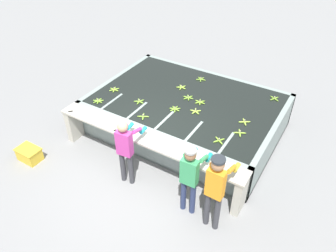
{
  "coord_description": "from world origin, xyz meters",
  "views": [
    {
      "loc": [
        3.2,
        -4.11,
        5.3
      ],
      "look_at": [
        0.0,
        1.13,
        0.64
      ],
      "focal_mm": 35.0,
      "sensor_mm": 36.0,
      "label": 1
    }
  ],
  "objects_px": {
    "banana_bunch_floating_2": "(274,98)",
    "banana_bunch_floating_6": "(196,111)",
    "banana_bunch_floating_13": "(240,133)",
    "crate": "(29,154)",
    "banana_bunch_floating_1": "(114,90)",
    "worker_0": "(126,147)",
    "banana_bunch_floating_3": "(219,140)",
    "knife_0": "(74,111)",
    "banana_bunch_floating_4": "(139,101)",
    "banana_bunch_floating_12": "(244,122)",
    "banana_bunch_floating_0": "(201,79)",
    "banana_bunch_floating_7": "(181,87)",
    "banana_bunch_floating_10": "(98,101)",
    "banana_bunch_floating_9": "(175,109)",
    "worker_2": "(216,186)",
    "banana_bunch_floating_11": "(188,98)",
    "worker_1": "(190,175)",
    "banana_bunch_floating_8": "(200,102)",
    "knife_1": "(119,130)",
    "banana_bunch_floating_5": "(143,116)"
  },
  "relations": [
    {
      "from": "banana_bunch_floating_3",
      "to": "crate",
      "type": "bearing_deg",
      "value": -154.17
    },
    {
      "from": "banana_bunch_floating_3",
      "to": "knife_0",
      "type": "relative_size",
      "value": 0.93
    },
    {
      "from": "banana_bunch_floating_7",
      "to": "knife_0",
      "type": "xyz_separation_m",
      "value": [
        -1.64,
        -2.27,
        -0.01
      ]
    },
    {
      "from": "banana_bunch_floating_6",
      "to": "banana_bunch_floating_10",
      "type": "height_order",
      "value": "same"
    },
    {
      "from": "banana_bunch_floating_5",
      "to": "crate",
      "type": "relative_size",
      "value": 0.48
    },
    {
      "from": "banana_bunch_floating_5",
      "to": "knife_1",
      "type": "distance_m",
      "value": 0.69
    },
    {
      "from": "banana_bunch_floating_6",
      "to": "banana_bunch_floating_7",
      "type": "relative_size",
      "value": 1.0
    },
    {
      "from": "worker_2",
      "to": "banana_bunch_floating_12",
      "type": "distance_m",
      "value": 2.23
    },
    {
      "from": "banana_bunch_floating_2",
      "to": "banana_bunch_floating_8",
      "type": "relative_size",
      "value": 0.93
    },
    {
      "from": "banana_bunch_floating_12",
      "to": "knife_0",
      "type": "bearing_deg",
      "value": -154.95
    },
    {
      "from": "banana_bunch_floating_13",
      "to": "knife_0",
      "type": "distance_m",
      "value": 3.86
    },
    {
      "from": "banana_bunch_floating_8",
      "to": "crate",
      "type": "height_order",
      "value": "banana_bunch_floating_8"
    },
    {
      "from": "banana_bunch_floating_1",
      "to": "worker_0",
      "type": "bearing_deg",
      "value": -45.46
    },
    {
      "from": "worker_0",
      "to": "banana_bunch_floating_2",
      "type": "xyz_separation_m",
      "value": [
        2.02,
        3.42,
        -0.02
      ]
    },
    {
      "from": "knife_0",
      "to": "banana_bunch_floating_5",
      "type": "bearing_deg",
      "value": 23.44
    },
    {
      "from": "banana_bunch_floating_2",
      "to": "banana_bunch_floating_9",
      "type": "xyz_separation_m",
      "value": [
        -1.88,
        -1.69,
        -0.0
      ]
    },
    {
      "from": "banana_bunch_floating_0",
      "to": "banana_bunch_floating_12",
      "type": "xyz_separation_m",
      "value": [
        1.72,
        -1.24,
        0.0
      ]
    },
    {
      "from": "banana_bunch_floating_8",
      "to": "crate",
      "type": "distance_m",
      "value": 4.23
    },
    {
      "from": "banana_bunch_floating_7",
      "to": "worker_1",
      "type": "bearing_deg",
      "value": -57.61
    },
    {
      "from": "banana_bunch_floating_7",
      "to": "worker_2",
      "type": "bearing_deg",
      "value": -50.95
    },
    {
      "from": "worker_1",
      "to": "banana_bunch_floating_2",
      "type": "relative_size",
      "value": 6.06
    },
    {
      "from": "banana_bunch_floating_6",
      "to": "banana_bunch_floating_9",
      "type": "bearing_deg",
      "value": -160.1
    },
    {
      "from": "worker_1",
      "to": "worker_2",
      "type": "xyz_separation_m",
      "value": [
        0.55,
        -0.09,
        0.1
      ]
    },
    {
      "from": "crate",
      "to": "banana_bunch_floating_9",
      "type": "bearing_deg",
      "value": 43.85
    },
    {
      "from": "banana_bunch_floating_2",
      "to": "worker_0",
      "type": "bearing_deg",
      "value": -120.65
    },
    {
      "from": "banana_bunch_floating_1",
      "to": "banana_bunch_floating_13",
      "type": "xyz_separation_m",
      "value": [
        3.45,
        -0.01,
        0.0
      ]
    },
    {
      "from": "banana_bunch_floating_10",
      "to": "banana_bunch_floating_4",
      "type": "bearing_deg",
      "value": 30.0
    },
    {
      "from": "banana_bunch_floating_0",
      "to": "banana_bunch_floating_13",
      "type": "bearing_deg",
      "value": -43.12
    },
    {
      "from": "banana_bunch_floating_7",
      "to": "knife_0",
      "type": "relative_size",
      "value": 1.02
    },
    {
      "from": "banana_bunch_floating_4",
      "to": "banana_bunch_floating_12",
      "type": "xyz_separation_m",
      "value": [
        2.51,
        0.54,
        0.0
      ]
    },
    {
      "from": "banana_bunch_floating_4",
      "to": "banana_bunch_floating_6",
      "type": "height_order",
      "value": "same"
    },
    {
      "from": "banana_bunch_floating_1",
      "to": "banana_bunch_floating_2",
      "type": "relative_size",
      "value": 1.07
    },
    {
      "from": "banana_bunch_floating_13",
      "to": "crate",
      "type": "bearing_deg",
      "value": -150.55
    },
    {
      "from": "banana_bunch_floating_7",
      "to": "banana_bunch_floating_9",
      "type": "relative_size",
      "value": 0.98
    },
    {
      "from": "banana_bunch_floating_0",
      "to": "banana_bunch_floating_4",
      "type": "xyz_separation_m",
      "value": [
        -0.79,
        -1.78,
        0.0
      ]
    },
    {
      "from": "banana_bunch_floating_9",
      "to": "banana_bunch_floating_10",
      "type": "distance_m",
      "value": 1.92
    },
    {
      "from": "knife_1",
      "to": "banana_bunch_floating_4",
      "type": "bearing_deg",
      "value": 103.59
    },
    {
      "from": "banana_bunch_floating_4",
      "to": "crate",
      "type": "xyz_separation_m",
      "value": [
        -1.6,
        -2.24,
        -0.77
      ]
    },
    {
      "from": "banana_bunch_floating_9",
      "to": "banana_bunch_floating_6",
      "type": "bearing_deg",
      "value": 19.9
    },
    {
      "from": "banana_bunch_floating_4",
      "to": "knife_0",
      "type": "xyz_separation_m",
      "value": [
        -1.09,
        -1.14,
        -0.01
      ]
    },
    {
      "from": "banana_bunch_floating_4",
      "to": "banana_bunch_floating_11",
      "type": "height_order",
      "value": "same"
    },
    {
      "from": "crate",
      "to": "knife_0",
      "type": "bearing_deg",
      "value": 65.06
    },
    {
      "from": "banana_bunch_floating_2",
      "to": "banana_bunch_floating_6",
      "type": "height_order",
      "value": "same"
    },
    {
      "from": "banana_bunch_floating_1",
      "to": "banana_bunch_floating_4",
      "type": "distance_m",
      "value": 0.89
    },
    {
      "from": "worker_2",
      "to": "banana_bunch_floating_11",
      "type": "bearing_deg",
      "value": 127.46
    },
    {
      "from": "banana_bunch_floating_6",
      "to": "banana_bunch_floating_11",
      "type": "xyz_separation_m",
      "value": [
        -0.44,
        0.44,
        -0.0
      ]
    },
    {
      "from": "banana_bunch_floating_9",
      "to": "knife_1",
      "type": "height_order",
      "value": "banana_bunch_floating_9"
    },
    {
      "from": "banana_bunch_floating_0",
      "to": "banana_bunch_floating_11",
      "type": "distance_m",
      "value": 1.01
    },
    {
      "from": "banana_bunch_floating_3",
      "to": "banana_bunch_floating_7",
      "type": "relative_size",
      "value": 0.91
    },
    {
      "from": "worker_0",
      "to": "banana_bunch_floating_13",
      "type": "xyz_separation_m",
      "value": [
        1.8,
        1.67,
        -0.02
      ]
    }
  ]
}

